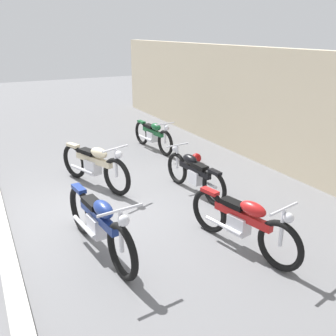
{
  "coord_description": "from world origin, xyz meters",
  "views": [
    {
      "loc": [
        6.02,
        -1.69,
        3.1
      ],
      "look_at": [
        -0.19,
        1.52,
        0.55
      ],
      "focal_mm": 40.59,
      "sensor_mm": 36.0,
      "label": 1
    }
  ],
  "objects": [
    {
      "name": "motorcycle_green",
      "position": [
        -3.02,
        2.53,
        0.42
      ],
      "size": [
        1.93,
        0.54,
        0.87
      ],
      "rotation": [
        0.0,
        0.0,
        0.1
      ],
      "color": "black",
      "rests_on": "ground_plane"
    },
    {
      "name": "motorcycle_black",
      "position": [
        0.01,
        2.0,
        0.42
      ],
      "size": [
        1.93,
        0.54,
        0.87
      ],
      "rotation": [
        0.0,
        0.0,
        3.22
      ],
      "color": "black",
      "rests_on": "ground_plane"
    },
    {
      "name": "curb_strip",
      "position": [
        0.0,
        -1.6,
        0.06
      ],
      "size": [
        18.0,
        0.24,
        0.12
      ],
      "primitive_type": "cube",
      "color": "#B7B2A8",
      "rests_on": "ground_plane"
    },
    {
      "name": "motorcycle_blue",
      "position": [
        1.26,
        -0.34,
        0.48
      ],
      "size": [
        2.24,
        0.63,
        1.01
      ],
      "rotation": [
        0.0,
        0.0,
        0.11
      ],
      "color": "black",
      "rests_on": "ground_plane"
    },
    {
      "name": "motorcycle_cream",
      "position": [
        -1.25,
        0.36,
        0.47
      ],
      "size": [
        2.09,
        0.97,
        0.98
      ],
      "rotation": [
        0.0,
        0.0,
        0.36
      ],
      "color": "black",
      "rests_on": "ground_plane"
    },
    {
      "name": "ground_plane",
      "position": [
        0.0,
        0.0,
        0.0
      ],
      "size": [
        40.0,
        40.0,
        0.0
      ],
      "primitive_type": "plane",
      "color": "slate"
    },
    {
      "name": "motorcycle_red",
      "position": [
        2.12,
        1.55,
        0.45
      ],
      "size": [
        2.05,
        0.69,
        0.93
      ],
      "rotation": [
        0.0,
        0.0,
        0.2
      ],
      "color": "black",
      "rests_on": "ground_plane"
    },
    {
      "name": "helmet",
      "position": [
        -1.55,
        3.01,
        0.12
      ],
      "size": [
        0.24,
        0.24,
        0.24
      ],
      "primitive_type": "sphere",
      "color": "maroon",
      "rests_on": "ground_plane"
    },
    {
      "name": "building_wall",
      "position": [
        0.0,
        4.52,
        1.36
      ],
      "size": [
        18.0,
        0.3,
        2.73
      ],
      "primitive_type": "cube",
      "color": "beige",
      "rests_on": "ground_plane"
    }
  ]
}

